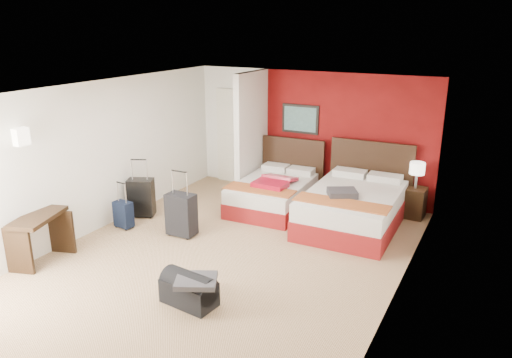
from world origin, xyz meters
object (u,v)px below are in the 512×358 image
Objects in this scene: bed_right at (352,209)px; suitcase_charcoal at (181,216)px; table_lamp at (417,175)px; suitcase_black at (141,199)px; nightstand at (414,203)px; suitcase_navy at (124,216)px; desk at (41,239)px; bed_left at (272,195)px; duffel_bag at (189,291)px; red_suitcase_open at (275,181)px.

suitcase_charcoal is at bearing -146.22° from bed_right.
bed_right is 4.48× the size of table_lamp.
bed_right is 1.38m from table_lamp.
suitcase_charcoal is at bearing -42.39° from suitcase_black.
bed_right is 3.88× the size of nightstand.
suitcase_navy is 0.50× the size of desk.
bed_right is 2.91m from suitcase_charcoal.
bed_right is 4.82× the size of suitcase_navy.
table_lamp is at bearing 16.12° from bed_left.
suitcase_charcoal reaches higher than nightstand.
suitcase_navy is at bearing -152.65° from bed_right.
nightstand is at bearing 72.31° from duffel_bag.
desk reaches higher than bed_left.
red_suitcase_open is 2.77m from suitcase_navy.
nightstand is at bearing 47.65° from bed_right.
suitcase_black is at bearing 69.95° from desk.
nightstand is (2.45, 0.82, 0.01)m from bed_left.
suitcase_navy is at bearing 155.05° from duffel_bag.
suitcase_black is at bearing -160.80° from bed_right.
desk reaches higher than red_suitcase_open.
bed_left is at bearing 173.70° from bed_right.
desk is at bearing -135.83° from table_lamp.
red_suitcase_open is at bearing 8.41° from suitcase_black.
bed_left is 3.52m from duffel_bag.
red_suitcase_open is 2.53m from table_lamp.
suitcase_navy is (0.08, -0.57, -0.12)m from suitcase_black.
bed_left is 0.84× the size of bed_right.
bed_left reaches higher than duffel_bag.
nightstand is at bearing 2.29° from suitcase_black.
nightstand is 0.62× the size of desk.
duffel_bag is (2.39, -1.46, -0.05)m from suitcase_navy.
table_lamp is at bearing 26.81° from desk.
bed_right is at bearing -7.73° from bed_left.
red_suitcase_open is at bearing 50.08° from suitcase_navy.
suitcase_charcoal is 0.78× the size of desk.
duffel_bag is at bearing -108.85° from bed_right.
suitcase_black is 0.58m from suitcase_navy.
bed_right is 3.07× the size of duffel_bag.
nightstand reaches higher than duffel_bag.
suitcase_black reaches higher than duffel_bag.
bed_left is 1.98m from suitcase_charcoal.
red_suitcase_open is at bearing 61.55° from suitcase_charcoal.
desk is (-2.57, -0.07, 0.20)m from duffel_bag.
bed_right is 1.52m from red_suitcase_open.
suitcase_navy is (-1.87, -2.02, -0.05)m from bed_left.
table_lamp is at bearing 38.21° from suitcase_charcoal.
suitcase_black is at bearing -152.72° from table_lamp.
duffel_bag is at bearing -25.58° from suitcase_navy.
bed_right is (1.60, -0.15, 0.05)m from bed_left.
duffel_bag is at bearing -114.21° from table_lamp.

